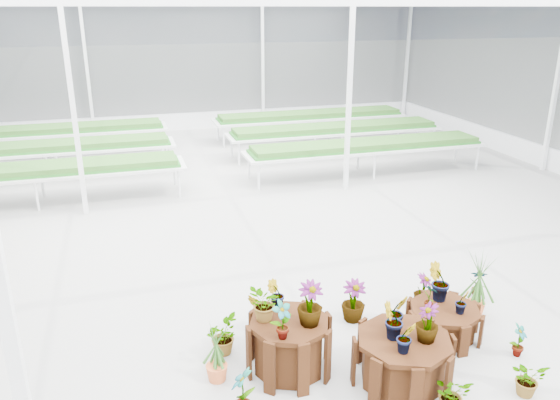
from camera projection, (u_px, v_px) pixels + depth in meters
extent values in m
plane|color=gray|center=(271.00, 279.00, 8.89)|extent=(24.00, 24.00, 0.00)
cylinder|color=#321709|center=(289.00, 345.00, 6.57)|extent=(1.03, 1.03, 0.69)
cylinder|color=#321709|center=(402.00, 360.00, 6.36)|extent=(1.40, 1.40, 0.61)
cylinder|color=#321709|center=(444.00, 322.00, 7.29)|extent=(0.98, 0.98, 0.43)
imported|color=#2D5920|center=(265.00, 304.00, 6.39)|extent=(0.46, 0.49, 0.43)
imported|color=#2D5920|center=(310.00, 304.00, 6.30)|extent=(0.31, 0.31, 0.54)
imported|color=#2D5920|center=(276.00, 295.00, 6.66)|extent=(0.22, 0.19, 0.38)
imported|color=#2D5920|center=(282.00, 320.00, 6.03)|extent=(0.29, 0.25, 0.47)
imported|color=#2D5920|center=(392.00, 321.00, 6.17)|extent=(0.30, 0.27, 0.47)
imported|color=#2D5920|center=(427.00, 323.00, 6.14)|extent=(0.27, 0.27, 0.47)
imported|color=#2D5920|center=(397.00, 312.00, 6.37)|extent=(0.25, 0.21, 0.45)
imported|color=#2D5920|center=(406.00, 337.00, 5.94)|extent=(0.24, 0.21, 0.38)
imported|color=#2D5920|center=(430.00, 296.00, 7.14)|extent=(0.20, 0.23, 0.36)
imported|color=#2D5920|center=(462.00, 302.00, 7.05)|extent=(0.21, 0.18, 0.33)
imported|color=#2D5920|center=(439.00, 282.00, 7.32)|extent=(0.34, 0.30, 0.55)
imported|color=#2D5920|center=(243.00, 392.00, 5.84)|extent=(0.34, 0.38, 0.60)
imported|color=#2D5920|center=(222.00, 336.00, 6.94)|extent=(0.46, 0.51, 0.49)
imported|color=#2D5920|center=(452.00, 394.00, 5.94)|extent=(0.40, 0.35, 0.43)
imported|color=#2D5920|center=(528.00, 378.00, 6.20)|extent=(0.39, 0.35, 0.42)
imported|color=#2D5920|center=(519.00, 340.00, 6.87)|extent=(0.29, 0.26, 0.46)
imported|color=#2D5920|center=(478.00, 283.00, 8.29)|extent=(0.30, 0.28, 0.47)
imported|color=#2D5920|center=(424.00, 291.00, 7.98)|extent=(0.42, 0.42, 0.53)
imported|color=#2D5920|center=(353.00, 301.00, 7.64)|extent=(0.40, 0.40, 0.60)
imported|color=#2D5920|center=(258.00, 312.00, 7.40)|extent=(0.28, 0.34, 0.58)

